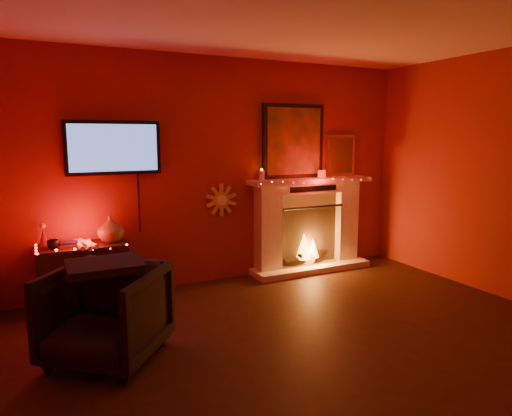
{
  "coord_description": "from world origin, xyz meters",
  "views": [
    {
      "loc": [
        -2.1,
        -2.65,
        1.78
      ],
      "look_at": [
        0.04,
        1.7,
        1.01
      ],
      "focal_mm": 32.0,
      "sensor_mm": 36.0,
      "label": 1
    }
  ],
  "objects": [
    {
      "name": "tv",
      "position": [
        -1.3,
        2.45,
        1.65
      ],
      "size": [
        1.0,
        0.07,
        1.24
      ],
      "color": "black",
      "rests_on": "room"
    },
    {
      "name": "fireplace",
      "position": [
        1.14,
        2.39,
        0.72
      ],
      "size": [
        1.72,
        0.4,
        2.18
      ],
      "color": "#F6E3CF",
      "rests_on": "floor"
    },
    {
      "name": "room",
      "position": [
        0.0,
        0.0,
        1.35
      ],
      "size": [
        5.0,
        5.0,
        5.0
      ],
      "color": "black",
      "rests_on": "ground"
    },
    {
      "name": "armchair",
      "position": [
        -1.65,
        0.96,
        0.38
      ],
      "size": [
        1.15,
        1.16,
        0.76
      ],
      "primitive_type": "imported",
      "rotation": [
        0.0,
        0.0,
        -0.69
      ],
      "color": "black",
      "rests_on": "floor"
    },
    {
      "name": "sunburst_clock",
      "position": [
        -0.05,
        2.48,
        1.0
      ],
      "size": [
        0.4,
        0.03,
        0.4
      ],
      "color": "gold",
      "rests_on": "room"
    },
    {
      "name": "console_table",
      "position": [
        -1.68,
        2.26,
        0.38
      ],
      "size": [
        0.87,
        0.55,
        0.94
      ],
      "color": "black",
      "rests_on": "floor"
    }
  ]
}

